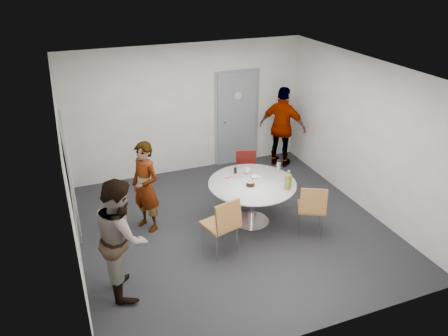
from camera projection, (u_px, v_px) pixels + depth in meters
name	position (u px, v px, depth m)	size (l,w,h in m)	color
floor	(233.00, 228.00, 7.50)	(5.00, 5.00, 0.00)	#232427
ceiling	(235.00, 72.00, 6.32)	(5.00, 5.00, 0.00)	silver
wall_back	(188.00, 110.00, 9.01)	(5.00, 5.00, 0.00)	#B8B5AE
wall_left	(69.00, 183.00, 6.10)	(5.00, 5.00, 0.00)	#B8B5AE
wall_right	(364.00, 135.00, 7.73)	(5.00, 5.00, 0.00)	#B8B5AE
wall_front	(320.00, 243.00, 4.82)	(5.00, 5.00, 0.00)	#B8B5AE
door	(237.00, 118.00, 9.49)	(1.02, 0.17, 2.12)	gray
whiteboard	(69.00, 170.00, 6.23)	(0.04, 1.90, 1.25)	gray
table	(254.00, 188.00, 7.39)	(1.48, 1.48, 1.10)	silver
chair_near_left	(224.00, 222.00, 6.58)	(0.57, 0.61, 0.98)	brown
chair_near_right	(312.00, 206.00, 7.07)	(0.60, 0.62, 0.93)	brown
chair_far	(246.00, 168.00, 8.44)	(0.51, 0.54, 0.86)	maroon
person_main	(145.00, 187.00, 7.18)	(0.57, 0.38, 1.57)	#A5C6EA
person_left	(122.00, 237.00, 5.79)	(0.83, 0.65, 1.70)	white
person_right	(283.00, 127.00, 9.39)	(1.04, 0.43, 1.77)	black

